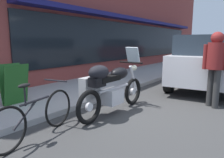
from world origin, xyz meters
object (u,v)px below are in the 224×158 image
(parked_bicycle, at_px, (36,116))
(parked_minivan, at_px, (210,60))
(touring_motorcycle, at_px, (109,86))
(pedestrian_walking, at_px, (216,60))
(sandwich_board_sign, at_px, (14,84))

(parked_bicycle, bearing_deg, parked_minivan, -13.20)
(touring_motorcycle, relative_size, parked_minivan, 0.48)
(touring_motorcycle, xyz_separation_m, parked_minivan, (4.14, -1.10, 0.31))
(parked_minivan, height_order, pedestrian_walking, pedestrian_walking)
(sandwich_board_sign, bearing_deg, touring_motorcycle, -63.70)
(touring_motorcycle, bearing_deg, parked_bicycle, 171.19)
(parked_minivan, bearing_deg, parked_bicycle, 166.80)
(touring_motorcycle, distance_m, parked_minivan, 4.30)
(parked_minivan, distance_m, sandwich_board_sign, 5.98)
(pedestrian_walking, bearing_deg, parked_bicycle, 150.95)
(sandwich_board_sign, bearing_deg, parked_bicycle, -109.81)
(touring_motorcycle, bearing_deg, sandwich_board_sign, 116.30)
(pedestrian_walking, distance_m, sandwich_board_sign, 4.65)
(pedestrian_walking, bearing_deg, sandwich_board_sign, 127.77)
(touring_motorcycle, height_order, pedestrian_walking, pedestrian_walking)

